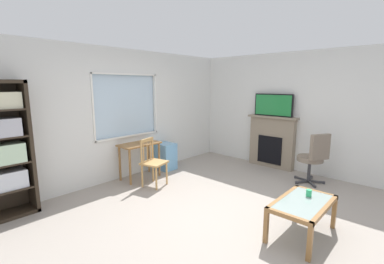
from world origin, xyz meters
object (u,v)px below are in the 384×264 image
(desk_under_window, at_px, (140,150))
(plastic_drawer_unit, at_px, (166,156))
(wooden_chair, at_px, (153,162))
(tv, at_px, (273,105))
(coffee_table, at_px, (303,206))
(fireplace, at_px, (272,142))
(office_chair, at_px, (314,156))
(sippy_cup, at_px, (309,193))

(desk_under_window, distance_m, plastic_drawer_unit, 0.80)
(plastic_drawer_unit, bearing_deg, wooden_chair, -145.75)
(wooden_chair, bearing_deg, tv, -23.03)
(coffee_table, bearing_deg, wooden_chair, 94.21)
(plastic_drawer_unit, relative_size, tv, 0.67)
(fireplace, height_order, office_chair, fireplace)
(desk_under_window, distance_m, office_chair, 3.39)
(desk_under_window, relative_size, wooden_chair, 0.91)
(wooden_chair, relative_size, plastic_drawer_unit, 1.51)
(fireplace, bearing_deg, office_chair, -114.42)
(plastic_drawer_unit, relative_size, sippy_cup, 6.62)
(fireplace, distance_m, sippy_cup, 2.74)
(wooden_chair, height_order, fireplace, fireplace)
(tv, xyz_separation_m, coffee_table, (-2.40, -1.60, -1.06))
(fireplace, bearing_deg, tv, 180.00)
(plastic_drawer_unit, relative_size, coffee_table, 0.61)
(wooden_chair, xyz_separation_m, sippy_cup, (0.40, -2.70, 0.04))
(fireplace, bearing_deg, wooden_chair, 157.11)
(office_chair, bearing_deg, tv, 66.38)
(desk_under_window, xyz_separation_m, coffee_table, (0.11, -3.22, -0.21))
(wooden_chair, xyz_separation_m, tv, (2.60, -1.10, 0.98))
(tv, bearing_deg, plastic_drawer_unit, 136.65)
(office_chair, distance_m, sippy_cup, 1.80)
(wooden_chair, relative_size, tv, 1.01)
(fireplace, bearing_deg, coffee_table, -146.46)
(office_chair, relative_size, sippy_cup, 11.11)
(fireplace, xyz_separation_m, coffee_table, (-2.42, -1.60, -0.21))
(plastic_drawer_unit, xyz_separation_m, coffee_table, (-0.63, -3.27, 0.09))
(plastic_drawer_unit, bearing_deg, tv, -43.35)
(tv, height_order, coffee_table, tv)
(desk_under_window, relative_size, fireplace, 0.69)
(plastic_drawer_unit, xyz_separation_m, sippy_cup, (-0.43, -3.27, 0.20))
(office_chair, bearing_deg, wooden_chair, 133.97)
(coffee_table, bearing_deg, fireplace, 33.54)
(coffee_table, bearing_deg, plastic_drawer_unit, 79.09)
(plastic_drawer_unit, height_order, sippy_cup, plastic_drawer_unit)
(plastic_drawer_unit, height_order, coffee_table, plastic_drawer_unit)
(desk_under_window, bearing_deg, plastic_drawer_unit, 3.84)
(plastic_drawer_unit, distance_m, office_chair, 3.06)
(desk_under_window, distance_m, tv, 3.11)
(coffee_table, height_order, sippy_cup, sippy_cup)
(fireplace, height_order, sippy_cup, fireplace)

